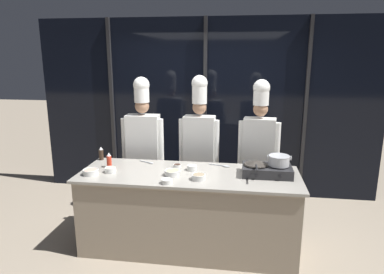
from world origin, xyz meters
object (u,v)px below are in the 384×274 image
object	(u,v)px
prep_bowl_chicken	(110,169)
prep_bowl_rice	(192,167)
serving_spoon_solid	(149,162)
chef_head	(143,138)
chef_line	(259,141)
serving_spoon_slotted	(223,166)
prep_bowl_soy_glaze	(177,166)
portable_stove	(267,170)
stock_pot	(279,160)
prep_bowl_shrimp	(91,172)
frying_pan	(256,163)
squeeze_bottle_chili	(109,160)
chef_sous	(199,137)
prep_bowl_ginger	(172,172)
squeeze_bottle_soy	(101,154)
prep_bowl_mushrooms	(199,176)

from	to	relation	value
prep_bowl_chicken	prep_bowl_rice	world-z (taller)	prep_bowl_rice
serving_spoon_solid	chef_head	size ratio (longest dim) A/B	0.10
serving_spoon_solid	chef_line	size ratio (longest dim) A/B	0.11
serving_spoon_slotted	prep_bowl_soy_glaze	bearing A→B (deg)	-166.13
portable_stove	stock_pot	bearing A→B (deg)	0.11
chef_line	prep_bowl_soy_glaze	bearing A→B (deg)	39.18
stock_pot	serving_spoon_slotted	bearing A→B (deg)	159.00
portable_stove	prep_bowl_shrimp	distance (m)	1.91
portable_stove	frying_pan	world-z (taller)	frying_pan
squeeze_bottle_chili	chef_sous	bearing A→B (deg)	38.87
prep_bowl_ginger	squeeze_bottle_chili	bearing A→B (deg)	168.91
prep_bowl_ginger	prep_bowl_chicken	world-z (taller)	prep_bowl_ginger
stock_pot	squeeze_bottle_soy	bearing A→B (deg)	172.59
portable_stove	prep_bowl_chicken	size ratio (longest dim) A/B	4.16
prep_bowl_rice	prep_bowl_soy_glaze	bearing A→B (deg)	161.86
serving_spoon_slotted	portable_stove	bearing A→B (deg)	-25.70
squeeze_bottle_soy	prep_bowl_shrimp	xyz separation A→B (m)	(0.10, -0.53, -0.04)
portable_stove	stock_pot	size ratio (longest dim) A/B	2.09
squeeze_bottle_chili	prep_bowl_ginger	world-z (taller)	squeeze_bottle_chili
frying_pan	portable_stove	bearing A→B (deg)	2.18
chef_sous	serving_spoon_slotted	bearing A→B (deg)	125.80
chef_line	prep_bowl_ginger	bearing A→B (deg)	48.56
chef_head	squeeze_bottle_chili	bearing A→B (deg)	70.53
serving_spoon_slotted	prep_bowl_shrimp	bearing A→B (deg)	-160.92
squeeze_bottle_chili	prep_bowl_chicken	world-z (taller)	squeeze_bottle_chili
chef_head	chef_sous	xyz separation A→B (m)	(0.74, 0.10, 0.01)
squeeze_bottle_soy	prep_bowl_rice	distance (m)	1.19
portable_stove	chef_head	distance (m)	1.71
stock_pot	prep_bowl_ginger	distance (m)	1.15
portable_stove	chef_head	world-z (taller)	chef_head
chef_line	prep_bowl_chicken	bearing A→B (deg)	34.00
frying_pan	stock_pot	distance (m)	0.24
portable_stove	prep_bowl_ginger	distance (m)	1.02
prep_bowl_chicken	prep_bowl_mushrooms	distance (m)	1.00
prep_bowl_soy_glaze	squeeze_bottle_chili	bearing A→B (deg)	-172.60
chef_head	chef_sous	size ratio (longest dim) A/B	0.99
prep_bowl_ginger	serving_spoon_solid	distance (m)	0.52
portable_stove	prep_bowl_chicken	xyz separation A→B (m)	(-1.71, -0.15, -0.02)
squeeze_bottle_soy	prep_bowl_soy_glaze	xyz separation A→B (m)	(0.99, -0.17, -0.05)
prep_bowl_rice	stock_pot	bearing A→B (deg)	-2.54
frying_pan	chef_head	xyz separation A→B (m)	(-1.45, 0.67, 0.06)
portable_stove	prep_bowl_shrimp	xyz separation A→B (m)	(-1.89, -0.26, -0.02)
squeeze_bottle_chili	serving_spoon_slotted	bearing A→B (deg)	10.03
prep_bowl_shrimp	chef_line	xyz separation A→B (m)	(1.83, 0.96, 0.17)
portable_stove	frying_pan	bearing A→B (deg)	-177.82
squeeze_bottle_chili	prep_bowl_mushrooms	xyz separation A→B (m)	(1.07, -0.24, -0.05)
prep_bowl_soy_glaze	prep_bowl_chicken	bearing A→B (deg)	-160.28
squeeze_bottle_soy	chef_head	bearing A→B (deg)	42.88
prep_bowl_chicken	chef_line	bearing A→B (deg)	27.46
frying_pan	serving_spoon_slotted	size ratio (longest dim) A/B	1.74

